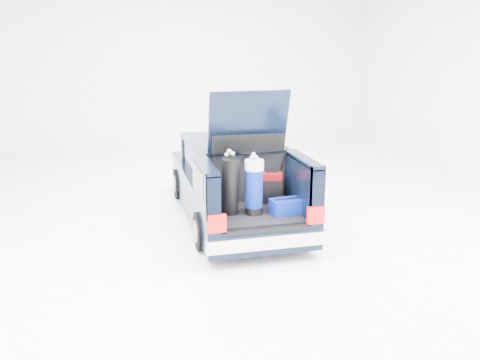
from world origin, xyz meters
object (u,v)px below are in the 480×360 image
object	(u,v)px
red_suitcase	(272,188)
blue_duffel	(286,206)
black_golf_bag	(230,186)
blue_golf_bag	(254,186)
car	(232,181)

from	to	relation	value
red_suitcase	blue_duffel	distance (m)	0.58
black_golf_bag	blue_golf_bag	xyz separation A→B (m)	(0.36, -0.07, -0.02)
car	blue_duffel	xyz separation A→B (m)	(0.46, -1.75, 0.04)
red_suitcase	black_golf_bag	bearing A→B (deg)	-142.94
car	red_suitcase	size ratio (longest dim) A/B	8.54
blue_golf_bag	blue_duffel	bearing A→B (deg)	-34.57
black_golf_bag	blue_duffel	world-z (taller)	black_golf_bag
black_golf_bag	blue_duffel	bearing A→B (deg)	-20.34
car	blue_golf_bag	world-z (taller)	car
black_golf_bag	red_suitcase	bearing A→B (deg)	17.62
blue_golf_bag	car	bearing A→B (deg)	67.37
black_golf_bag	blue_golf_bag	distance (m)	0.37
car	blue_duffel	distance (m)	1.81
car	red_suitcase	xyz separation A→B (m)	(0.39, -1.19, 0.18)
red_suitcase	black_golf_bag	distance (m)	0.89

